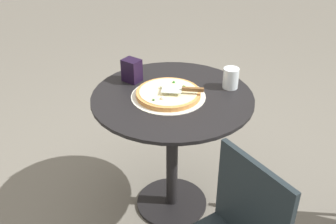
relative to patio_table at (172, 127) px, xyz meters
name	(u,v)px	position (x,y,z in m)	size (l,w,h in m)	color
ground_plane	(172,203)	(0.00, 0.00, -0.56)	(10.00, 10.00, 0.00)	#69655C
patio_table	(172,127)	(0.00, 0.00, 0.00)	(0.83, 0.83, 0.75)	black
pizza_on_tray	(168,94)	(0.02, 0.00, 0.21)	(0.38, 0.38, 0.05)	silver
pizza_server	(183,89)	(-0.03, 0.05, 0.24)	(0.20, 0.16, 0.02)	silver
drinking_cup	(231,78)	(-0.31, 0.06, 0.25)	(0.08, 0.08, 0.11)	white
napkin_dispenser	(132,70)	(0.12, -0.25, 0.25)	(0.09, 0.07, 0.12)	black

